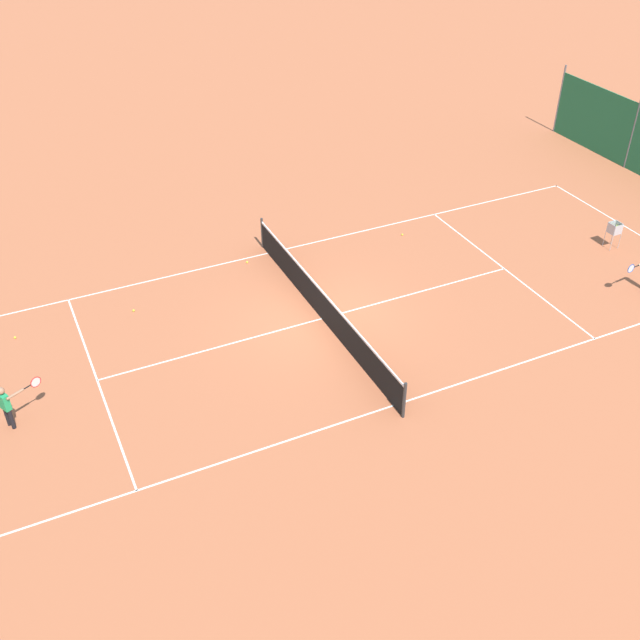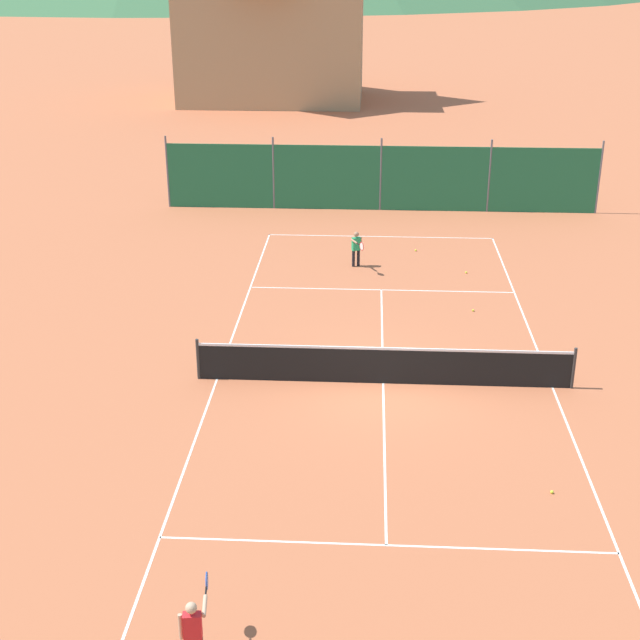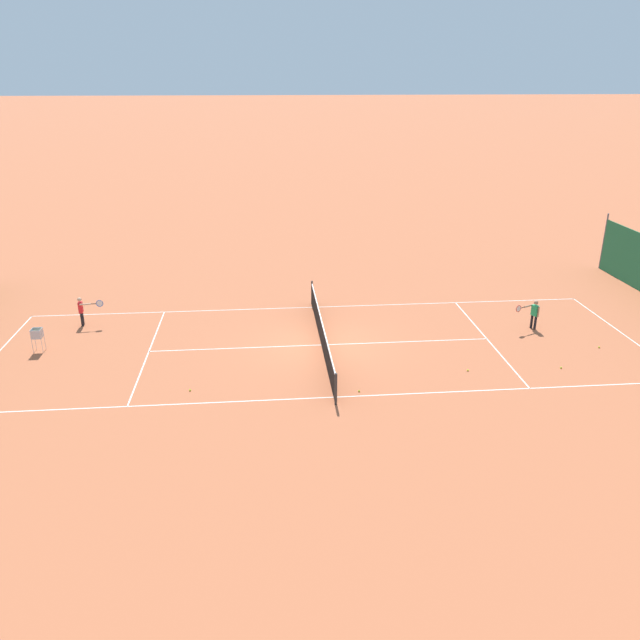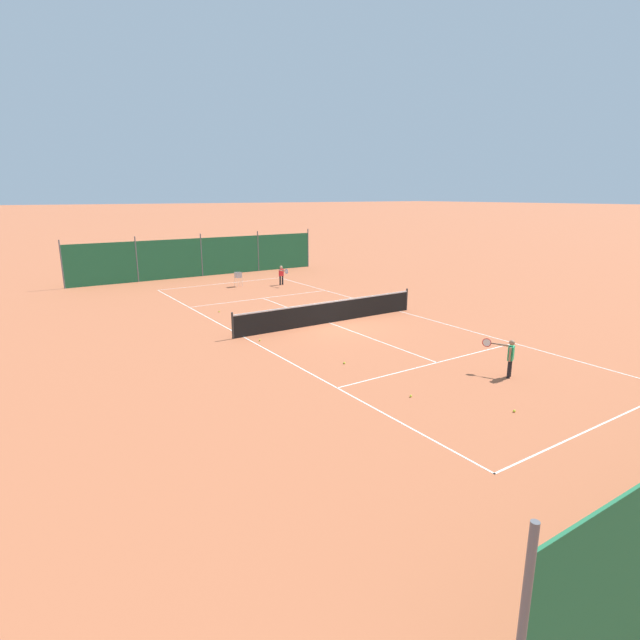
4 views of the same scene
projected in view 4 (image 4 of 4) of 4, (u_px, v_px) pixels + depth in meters
ground_plane at (329, 323)px, 21.88m from camera, size 600.00×600.00×0.00m
court_line_markings at (329, 323)px, 21.88m from camera, size 8.25×23.85×0.01m
tennis_net at (329, 312)px, 21.76m from camera, size 9.18×0.08×1.06m
windscreen_fence_near at (202, 257)px, 34.11m from camera, size 17.28×0.08×2.90m
player_near_service at (509, 355)px, 15.24m from camera, size 0.44×1.03×1.19m
player_far_baseline at (282, 274)px, 30.87m from camera, size 0.40×1.02×1.19m
tennis_ball_service_box at (344, 363)px, 16.57m from camera, size 0.07×0.07×0.07m
tennis_ball_far_corner at (260, 340)px, 19.16m from camera, size 0.07×0.07×0.07m
tennis_ball_mid_court at (219, 312)px, 23.85m from camera, size 0.07×0.07×0.07m
tennis_ball_near_corner at (514, 411)px, 12.89m from camera, size 0.07×0.07×0.07m
tennis_ball_by_net_left at (411, 396)px, 13.85m from camera, size 0.07×0.07×0.07m
ball_hopper at (238, 276)px, 30.34m from camera, size 0.36×0.36×0.89m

